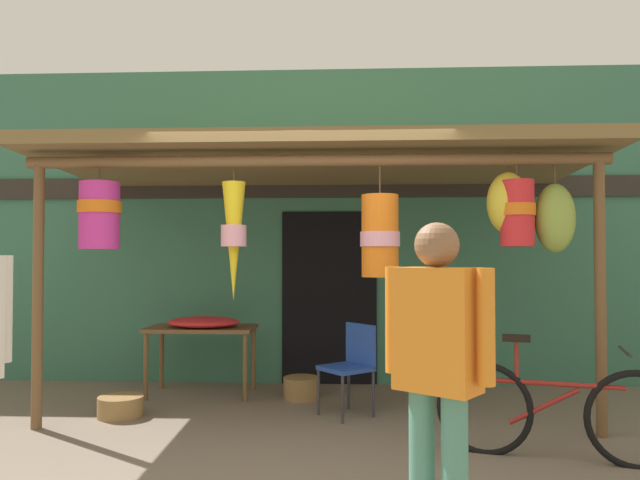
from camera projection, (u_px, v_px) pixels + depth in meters
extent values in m
plane|color=#756656|center=(300.00, 439.00, 4.86)|extent=(30.00, 30.00, 0.00)
cube|color=#387056|center=(316.00, 226.00, 7.17)|extent=(12.77, 0.25, 3.68)
cube|color=#2D2823|center=(315.00, 187.00, 7.03)|extent=(11.49, 0.04, 0.24)
cube|color=black|center=(329.00, 297.00, 7.00)|extent=(1.10, 0.03, 2.00)
cylinder|color=brown|center=(38.00, 295.00, 5.18)|extent=(0.09, 0.09, 2.29)
cylinder|color=brown|center=(600.00, 297.00, 4.95)|extent=(0.09, 0.09, 2.29)
cylinder|color=brown|center=(128.00, 284.00, 7.29)|extent=(0.09, 0.09, 2.29)
cylinder|color=brown|center=(526.00, 285.00, 7.05)|extent=(0.09, 0.09, 2.29)
cylinder|color=brown|center=(313.00, 161.00, 5.10)|extent=(4.95, 0.10, 0.10)
cylinder|color=brown|center=(323.00, 176.00, 7.20)|extent=(4.95, 0.10, 0.10)
cube|color=olive|center=(319.00, 165.00, 6.15)|extent=(5.25, 2.61, 0.24)
cylinder|color=brown|center=(100.00, 176.00, 5.25)|extent=(0.01, 0.01, 0.11)
cylinder|color=#D13399|center=(100.00, 216.00, 5.24)|extent=(0.34, 0.34, 0.58)
cylinder|color=orange|center=(100.00, 207.00, 5.24)|extent=(0.37, 0.37, 0.11)
cylinder|color=brown|center=(234.00, 175.00, 5.21)|extent=(0.01, 0.01, 0.12)
cone|color=yellow|center=(234.00, 241.00, 5.19)|extent=(0.20, 0.20, 1.03)
cylinder|color=pink|center=(234.00, 236.00, 5.19)|extent=(0.22, 0.22, 0.18)
cylinder|color=brown|center=(380.00, 181.00, 5.08)|extent=(0.01, 0.01, 0.24)
cylinder|color=orange|center=(380.00, 236.00, 5.07)|extent=(0.31, 0.31, 0.69)
cylinder|color=pink|center=(380.00, 239.00, 5.07)|extent=(0.34, 0.34, 0.12)
cylinder|color=brown|center=(517.00, 173.00, 5.02)|extent=(0.01, 0.01, 0.13)
cylinder|color=red|center=(517.00, 213.00, 5.01)|extent=(0.28, 0.28, 0.55)
cylinder|color=orange|center=(517.00, 210.00, 5.01)|extent=(0.30, 0.30, 0.10)
cylinder|color=#4C3D23|center=(555.00, 174.00, 5.03)|extent=(0.02, 0.02, 0.15)
ellipsoid|color=#89A842|center=(555.00, 218.00, 5.02)|extent=(0.33, 0.28, 0.58)
cylinder|color=#4C3D23|center=(508.00, 169.00, 5.07)|extent=(0.02, 0.02, 0.05)
ellipsoid|color=yellow|center=(508.00, 203.00, 5.07)|extent=(0.35, 0.30, 0.52)
cube|color=brown|center=(202.00, 328.00, 6.45)|extent=(1.13, 0.63, 0.04)
cylinder|color=brown|center=(146.00, 366.00, 6.20)|extent=(0.05, 0.05, 0.69)
cylinder|color=brown|center=(245.00, 367.00, 6.15)|extent=(0.05, 0.05, 0.69)
cylinder|color=brown|center=(162.00, 358.00, 6.73)|extent=(0.05, 0.05, 0.69)
cylinder|color=brown|center=(253.00, 359.00, 6.68)|extent=(0.05, 0.05, 0.69)
ellipsoid|color=red|center=(203.00, 322.00, 6.37)|extent=(0.77, 0.54, 0.11)
ellipsoid|color=pink|center=(213.00, 322.00, 6.31)|extent=(0.35, 0.27, 0.08)
cube|color=#2347A8|center=(346.00, 368.00, 5.58)|extent=(0.56, 0.56, 0.04)
cube|color=#2347A8|center=(361.00, 345.00, 5.69)|extent=(0.28, 0.33, 0.40)
cylinder|color=#333338|center=(319.00, 391.00, 5.61)|extent=(0.03, 0.03, 0.44)
cylinder|color=#333338|center=(343.00, 399.00, 5.32)|extent=(0.03, 0.03, 0.44)
cylinder|color=#333338|center=(349.00, 386.00, 5.82)|extent=(0.03, 0.03, 0.44)
cylinder|color=#333338|center=(373.00, 393.00, 5.53)|extent=(0.03, 0.03, 0.44)
cylinder|color=olive|center=(121.00, 406.00, 5.55)|extent=(0.42, 0.42, 0.19)
cylinder|color=olive|center=(301.00, 388.00, 6.24)|extent=(0.37, 0.37, 0.22)
torus|color=black|center=(638.00, 421.00, 4.20)|extent=(0.70, 0.24, 0.71)
torus|color=black|center=(484.00, 409.00, 4.53)|extent=(0.70, 0.24, 0.71)
cylinder|color=maroon|center=(558.00, 384.00, 4.37)|extent=(0.86, 0.27, 0.04)
cylinder|color=maroon|center=(544.00, 407.00, 4.40)|extent=(0.49, 0.17, 0.31)
cylinder|color=maroon|center=(516.00, 360.00, 4.46)|extent=(0.03, 0.03, 0.30)
cube|color=black|center=(516.00, 338.00, 4.47)|extent=(0.21, 0.13, 0.05)
cylinder|color=#262628|center=(625.00, 351.00, 4.24)|extent=(0.14, 0.43, 0.02)
cylinder|color=#4C8E7A|center=(422.00, 470.00, 3.01)|extent=(0.13, 0.13, 0.81)
cylinder|color=#4C8E7A|center=(455.00, 479.00, 2.90)|extent=(0.13, 0.13, 0.81)
cube|color=orange|center=(437.00, 329.00, 2.98)|extent=(0.45, 0.41, 0.61)
cylinder|color=orange|center=(393.00, 319.00, 3.14)|extent=(0.08, 0.08, 0.55)
cylinder|color=orange|center=(486.00, 327.00, 2.82)|extent=(0.08, 0.08, 0.55)
sphere|color=#896042|center=(437.00, 245.00, 2.99)|extent=(0.22, 0.22, 0.22)
cylinder|color=silver|center=(4.00, 309.00, 3.23)|extent=(0.08, 0.08, 0.57)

